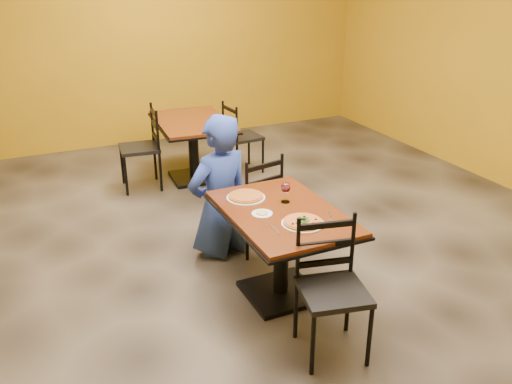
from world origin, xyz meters
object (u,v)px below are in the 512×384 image
chair_second_left (139,149)px  plate_far (246,198)px  side_plate (262,214)px  chair_second_right (243,137)px  chair_main_far (252,201)px  table_second (193,136)px  pizza_main (303,222)px  chair_main_near (333,293)px  plate_main (303,224)px  table_main (282,233)px  diner (219,185)px  pizza_far (246,196)px  wine_glass (286,191)px

chair_second_left → plate_far: 2.43m
side_plate → chair_second_right: bearing=69.3°
chair_main_far → table_second: bearing=-103.5°
table_second → chair_second_left: 0.66m
chair_main_far → pizza_main: bearing=73.5°
chair_main_near → plate_far: size_ratio=3.07×
table_second → plate_main: plate_main is taller
table_main → side_plate: bearing=178.2°
diner → chair_second_left: bearing=-94.7°
table_main → pizza_far: size_ratio=4.39×
plate_far → pizza_main: bearing=-72.9°
table_second → pizza_far: pizza_far is taller
chair_second_right → diner: (-1.03, -1.83, 0.20)m
plate_main → pizza_far: size_ratio=1.11×
chair_main_far → chair_main_near: bearing=73.8°
diner → wine_glass: diner is taller
chair_main_far → pizza_main: size_ratio=3.30×
chair_main_near → pizza_main: chair_main_near is taller
table_second → pizza_far: 2.43m
chair_second_right → pizza_far: chair_second_right is taller
table_main → plate_far: bearing=115.0°
table_main → plate_far: size_ratio=3.97×
chair_main_far → chair_second_left: chair_second_left is taller
side_plate → diner: bearing=90.3°
plate_main → pizza_main: pizza_main is taller
diner → chair_main_far: bearing=157.9°
diner → pizza_far: size_ratio=4.68×
chair_second_left → pizza_far: size_ratio=3.46×
plate_main → plate_far: (-0.18, 0.60, 0.00)m
table_second → pizza_main: bearing=-93.3°
diner → pizza_main: bearing=86.2°
table_main → plate_far: 0.42m
chair_second_right → pizza_main: (-0.83, -2.99, 0.32)m
chair_main_near → chair_second_left: bearing=110.0°
chair_second_left → plate_far: chair_second_left is taller
table_second → side_plate: size_ratio=8.16×
table_second → chair_main_near: size_ratio=1.37×
pizza_far → side_plate: 0.33m
chair_main_far → wine_glass: (-0.03, -0.71, 0.37)m
chair_main_near → pizza_far: size_ratio=3.40×
plate_main → wine_glass: bearing=80.2°
chair_second_left → wine_glass: size_ratio=5.39×
table_second → chair_second_left: size_ratio=1.35×
plate_far → pizza_far: 0.02m
pizza_main → plate_far: pizza_main is taller
pizza_far → wine_glass: bearing=-37.9°
chair_second_right → plate_far: size_ratio=2.90×
table_main → diner: 0.91m
table_main → plate_main: plate_main is taller
diner → side_plate: 0.89m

